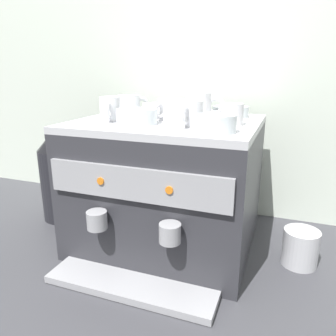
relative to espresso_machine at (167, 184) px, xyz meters
name	(u,v)px	position (x,y,z in m)	size (l,w,h in m)	color
ground_plane	(168,240)	(0.00, 0.00, -0.21)	(4.00, 4.00, 0.00)	#38383D
tiled_backsplash_wall	(197,101)	(0.00, 0.34, 0.24)	(2.80, 0.03, 0.90)	silver
espresso_machine	(167,184)	(0.00, 0.00, 0.00)	(0.56, 0.59, 0.42)	#2D2D33
ceramic_cup_0	(200,106)	(0.08, 0.07, 0.25)	(0.13, 0.08, 0.08)	white
ceramic_cup_1	(130,104)	(-0.18, 0.11, 0.24)	(0.09, 0.10, 0.07)	white
ceramic_cup_2	(190,114)	(0.10, -0.08, 0.25)	(0.07, 0.11, 0.07)	white
ceramic_cup_3	(110,109)	(-0.16, -0.07, 0.25)	(0.06, 0.10, 0.07)	white
ceramic_cup_4	(232,114)	(0.20, -0.02, 0.24)	(0.08, 0.07, 0.06)	white
ceramic_cup_5	(169,109)	(0.00, 0.02, 0.24)	(0.08, 0.12, 0.06)	white
ceramic_bowl_0	(156,109)	(-0.09, 0.11, 0.23)	(0.10, 0.10, 0.04)	silver
ceramic_bowl_1	(217,124)	(0.19, -0.15, 0.23)	(0.10, 0.10, 0.04)	silver
ceramic_bowl_2	(137,117)	(-0.06, -0.10, 0.23)	(0.12, 0.12, 0.04)	silver
ceramic_bowl_3	(230,112)	(0.17, 0.15, 0.23)	(0.12, 0.12, 0.03)	silver
coffee_grinder	(61,173)	(-0.46, 0.04, -0.02)	(0.16, 0.16, 0.37)	black
milk_pitcher	(300,247)	(0.43, 0.01, -0.15)	(0.11, 0.11, 0.11)	#B7B7BC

